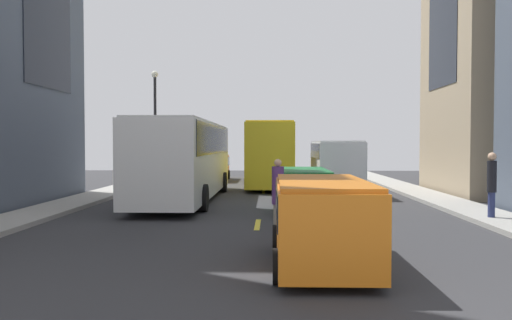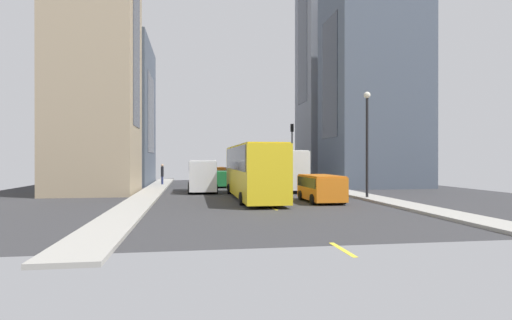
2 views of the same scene
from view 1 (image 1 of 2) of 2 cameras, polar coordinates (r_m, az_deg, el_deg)
ground_plane at (r=25.73m, az=0.86°, el=-3.61°), size 40.90×40.90×0.00m
sidewalk_west at (r=26.92m, az=-15.40°, el=-3.27°), size 1.84×44.00×0.15m
sidewalk_east at (r=26.67m, az=17.28°, el=-3.33°), size 1.84×44.00×0.15m
lane_stripe_1 at (r=15.31m, az=0.18°, el=-7.31°), size 0.16×2.00×0.01m
lane_stripe_2 at (r=25.72m, az=0.86°, el=-3.59°), size 0.16×2.00×0.01m
lane_stripe_3 at (r=36.19m, az=1.15°, el=-2.02°), size 0.16×2.00×0.01m
lane_stripe_4 at (r=46.67m, az=1.31°, el=-1.16°), size 0.16×2.00×0.01m
city_bus_white at (r=22.01m, az=-7.90°, el=0.70°), size 2.80×12.07×3.35m
streetcar_yellow at (r=30.55m, az=1.61°, el=1.24°), size 2.70×12.75×3.59m
delivery_van_white at (r=24.83m, az=9.02°, el=-0.33°), size 2.25×5.28×2.58m
car_orange_0 at (r=10.13m, az=7.46°, el=-6.26°), size 1.95×4.13×1.72m
car_green_1 at (r=18.46m, az=5.49°, el=-2.97°), size 1.87×4.39×1.51m
car_orange_2 at (r=33.75m, az=-4.95°, el=-0.64°), size 2.09×4.34×1.67m
pedestrian_crossing_near at (r=17.33m, az=25.10°, el=-2.21°), size 0.28×0.28×2.02m
pedestrian_waiting_curb at (r=14.49m, az=2.49°, el=-3.64°), size 0.35×0.35×2.01m
streetlamp_near at (r=33.21m, az=-11.34°, el=5.24°), size 0.44×0.44×6.98m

